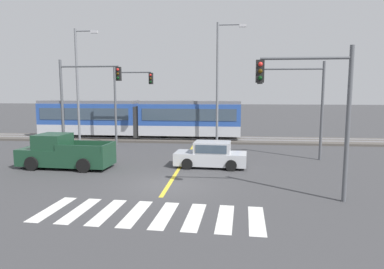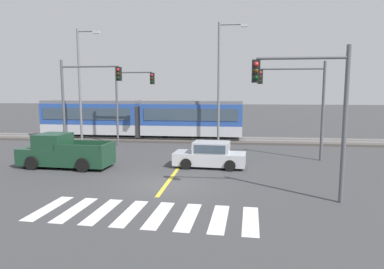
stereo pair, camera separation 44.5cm
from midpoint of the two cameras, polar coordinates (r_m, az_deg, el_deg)
name	(u,v)px [view 1 (the left image)]	position (r m, az deg, el deg)	size (l,w,h in m)	color
ground_plane	(169,185)	(16.65, -4.70, -8.41)	(200.00, 200.00, 0.00)	#3D3D3F
track_bed	(197,139)	(31.17, 0.41, -0.83)	(120.00, 4.00, 0.18)	#4C4742
rail_near	(196,139)	(30.44, 0.28, -0.76)	(120.00, 0.08, 0.10)	#939399
rail_far	(198,137)	(31.86, 0.54, -0.40)	(120.00, 0.08, 0.10)	#939399
light_rail_tram	(139,118)	(31.92, -9.22, 2.81)	(18.50, 2.64, 3.43)	#B7BAC1
crosswalk_stripe_0	(53,209)	(14.52, -23.03, -11.33)	(0.56, 2.80, 0.01)	silver
crosswalk_stripe_1	(80,210)	(13.99, -19.11, -11.85)	(0.56, 2.80, 0.01)	silver
crosswalk_stripe_2	(107,212)	(13.53, -14.88, -12.35)	(0.56, 2.80, 0.01)	silver
crosswalk_stripe_3	(136,213)	(13.15, -10.37, -12.81)	(0.56, 2.80, 0.01)	silver
crosswalk_stripe_4	(165,215)	(12.85, -5.60, -13.22)	(0.56, 2.80, 0.01)	silver
crosswalk_stripe_5	(194,217)	(12.64, -0.62, -13.54)	(0.56, 2.80, 0.01)	silver
crosswalk_stripe_6	(225,218)	(12.52, 4.50, -13.77)	(0.56, 2.80, 0.01)	silver
crosswalk_stripe_7	(257,220)	(12.49, 9.69, -13.89)	(0.56, 2.80, 0.01)	silver
lane_centre_line	(183,162)	(21.93, -2.02, -4.53)	(0.20, 14.90, 0.01)	gold
sedan_crossing	(211,155)	(20.29, 2.54, -3.50)	(4.29, 2.10, 1.52)	#B7BABF
pickup_truck	(64,153)	(21.53, -21.09, -2.97)	(5.50, 2.45, 1.98)	#193D28
traffic_light_near_right	(317,101)	(14.46, 19.31, 5.34)	(3.75, 0.38, 6.26)	#515459
traffic_light_mid_left	(81,93)	(24.35, -18.50, 6.55)	(4.25, 0.38, 6.56)	#515459
traffic_light_mid_right	(300,95)	(23.19, 17.09, 6.27)	(4.25, 0.38, 6.37)	#515459
traffic_light_far_left	(127,95)	(28.42, -11.16, 6.52)	(3.25, 0.38, 6.37)	#515459
street_lamp_west	(79,81)	(30.42, -18.71, 8.52)	(1.99, 0.28, 9.56)	slate
street_lamp_centre	(220,77)	(28.10, 4.21, 9.46)	(2.34, 0.28, 9.90)	slate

